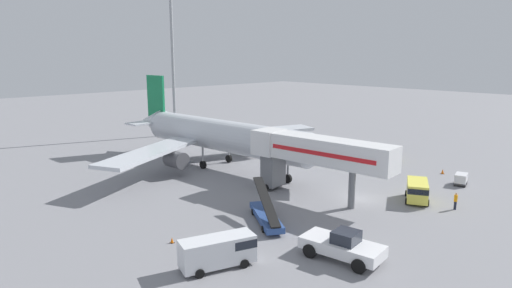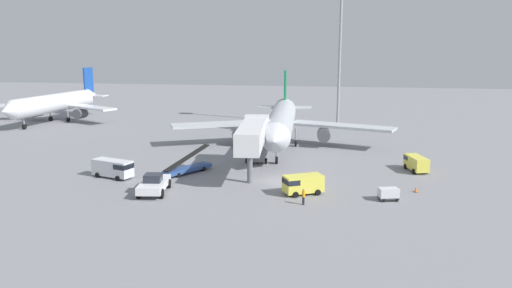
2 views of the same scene
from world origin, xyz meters
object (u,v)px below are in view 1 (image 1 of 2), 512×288
(ground_crew_worker_foreground, at_px, (456,201))
(safety_cone_bravo, at_px, (172,240))
(service_van_outer_right, at_px, (379,151))
(pushback_tug, at_px, (342,246))
(airplane_at_gate, at_px, (218,135))
(apron_light_mast, at_px, (171,20))
(safety_cone_alpha, at_px, (443,171))
(jet_bridge, at_px, (311,152))
(service_van_near_center, at_px, (417,190))
(baggage_cart_rear_right, at_px, (461,179))
(belt_loader_truck, at_px, (266,215))
(service_van_near_left, at_px, (220,250))

(ground_crew_worker_foreground, xyz_separation_m, safety_cone_bravo, (-25.31, 12.95, -0.71))
(service_van_outer_right, bearing_deg, pushback_tug, -153.32)
(airplane_at_gate, height_order, apron_light_mast, apron_light_mast)
(safety_cone_alpha, bearing_deg, jet_bridge, 164.32)
(jet_bridge, distance_m, pushback_tug, 15.36)
(service_van_near_center, distance_m, baggage_cart_rear_right, 9.66)
(airplane_at_gate, bearing_deg, baggage_cart_rear_right, -60.88)
(airplane_at_gate, xyz_separation_m, belt_loader_truck, (-10.27, -19.78, -3.63))
(safety_cone_bravo, bearing_deg, service_van_near_left, -87.93)
(service_van_near_left, xyz_separation_m, safety_cone_bravo, (-0.22, 6.06, -1.09))
(service_van_near_center, bearing_deg, airplane_at_gate, 101.97)
(jet_bridge, distance_m, service_van_near_center, 11.96)
(belt_loader_truck, xyz_separation_m, safety_cone_bravo, (-8.93, 2.19, -0.54))
(service_van_outer_right, bearing_deg, ground_crew_worker_foreground, -129.20)
(service_van_near_left, height_order, safety_cone_alpha, service_van_near_left)
(safety_cone_alpha, bearing_deg, belt_loader_truck, 172.31)
(baggage_cart_rear_right, bearing_deg, belt_loader_truck, 163.35)
(ground_crew_worker_foreground, bearing_deg, airplane_at_gate, 101.32)
(service_van_near_left, height_order, ground_crew_worker_foreground, service_van_near_left)
(jet_bridge, bearing_deg, ground_crew_worker_foreground, -58.41)
(pushback_tug, relative_size, ground_crew_worker_foreground, 3.69)
(airplane_at_gate, xyz_separation_m, apron_light_mast, (9.28, 24.78, 17.35))
(belt_loader_truck, distance_m, safety_cone_bravo, 9.21)
(belt_loader_truck, xyz_separation_m, service_van_near_left, (-8.71, -3.87, 0.55))
(jet_bridge, relative_size, ground_crew_worker_foreground, 9.43)
(ground_crew_worker_foreground, height_order, safety_cone_bravo, ground_crew_worker_foreground)
(airplane_at_gate, distance_m, jet_bridge, 18.07)
(jet_bridge, height_order, belt_loader_truck, jet_bridge)
(service_van_near_left, distance_m, apron_light_mast, 59.68)
(pushback_tug, relative_size, safety_cone_bravo, 13.29)
(service_van_outer_right, distance_m, ground_crew_worker_foreground, 22.22)
(baggage_cart_rear_right, relative_size, safety_cone_alpha, 3.65)
(safety_cone_alpha, bearing_deg, service_van_outer_right, 82.22)
(baggage_cart_rear_right, bearing_deg, ground_crew_worker_foreground, -161.17)
(apron_light_mast, bearing_deg, safety_cone_bravo, -123.90)
(service_van_near_center, distance_m, safety_cone_alpha, 13.44)
(baggage_cart_rear_right, distance_m, safety_cone_alpha, 5.10)
(belt_loader_truck, relative_size, safety_cone_alpha, 11.01)
(pushback_tug, relative_size, service_van_outer_right, 1.39)
(service_van_near_left, bearing_deg, service_van_outer_right, 14.79)
(pushback_tug, bearing_deg, service_van_outer_right, 26.68)
(jet_bridge, xyz_separation_m, service_van_outer_right, (21.76, 4.66, -3.97))
(service_van_near_left, xyz_separation_m, safety_cone_alpha, (37.71, -0.04, -1.01))
(safety_cone_bravo, bearing_deg, airplane_at_gate, 42.51)
(service_van_near_center, distance_m, ground_crew_worker_foreground, 3.92)
(belt_loader_truck, height_order, service_van_near_left, belt_loader_truck)
(baggage_cart_rear_right, xyz_separation_m, safety_cone_bravo, (-34.46, 9.82, -0.53))
(service_van_outer_right, bearing_deg, airplane_at_gate, 146.53)
(service_van_outer_right, bearing_deg, service_van_near_center, -137.39)
(safety_cone_bravo, distance_m, apron_light_mast, 55.40)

